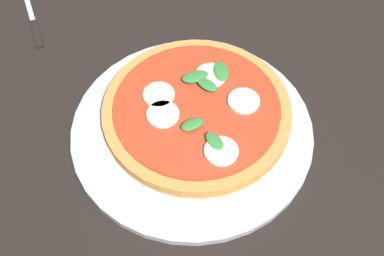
{
  "coord_description": "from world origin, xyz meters",
  "views": [
    {
      "loc": [
        0.43,
        -0.11,
        1.38
      ],
      "look_at": [
        0.02,
        -0.01,
        0.78
      ],
      "focal_mm": 44.92,
      "sensor_mm": 36.0,
      "label": 1
    }
  ],
  "objects_px": {
    "pizza": "(196,113)",
    "knife": "(33,22)",
    "serving_tray": "(192,129)",
    "dining_table": "(196,156)"
  },
  "relations": [
    {
      "from": "dining_table",
      "to": "pizza",
      "type": "bearing_deg",
      "value": -31.4
    },
    {
      "from": "serving_tray",
      "to": "knife",
      "type": "relative_size",
      "value": 1.98
    },
    {
      "from": "dining_table",
      "to": "knife",
      "type": "xyz_separation_m",
      "value": [
        -0.28,
        -0.24,
        0.11
      ]
    },
    {
      "from": "knife",
      "to": "dining_table",
      "type": "bearing_deg",
      "value": 40.26
    },
    {
      "from": "serving_tray",
      "to": "pizza",
      "type": "bearing_deg",
      "value": 150.29
    },
    {
      "from": "pizza",
      "to": "knife",
      "type": "relative_size",
      "value": 1.56
    },
    {
      "from": "knife",
      "to": "serving_tray",
      "type": "bearing_deg",
      "value": 36.62
    },
    {
      "from": "serving_tray",
      "to": "pizza",
      "type": "xyz_separation_m",
      "value": [
        -0.02,
        0.01,
        0.02
      ]
    },
    {
      "from": "pizza",
      "to": "dining_table",
      "type": "bearing_deg",
      "value": 148.6
    },
    {
      "from": "pizza",
      "to": "knife",
      "type": "xyz_separation_m",
      "value": [
        -0.29,
        -0.24,
        -0.02
      ]
    }
  ]
}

